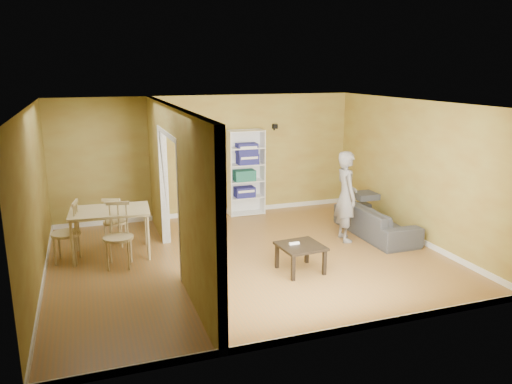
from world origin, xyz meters
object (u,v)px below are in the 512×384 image
Objects in this scene: person at (346,189)px; coffee_table at (301,249)px; chair_far at (115,221)px; sofa at (376,216)px; bookshelf at (245,172)px; dining_table at (110,214)px; chair_near at (118,236)px; chair_left at (66,232)px.

person is 1.89m from coffee_table.
sofa is at bearing -173.94° from chair_far.
bookshelf is (-1.92, 2.24, 0.55)m from sofa.
sofa reaches higher than coffee_table.
person is 4.24m from dining_table.
sofa is 1.89× the size of chair_near.
sofa is at bearing -78.12° from person.
sofa is at bearing 95.63° from chair_left.
chair_left reaches higher than sofa.
sofa is 4.93m from dining_table.
dining_table reaches higher than coffee_table.
bookshelf is 1.79× the size of chair_left.
chair_left is (-3.51, 1.64, 0.15)m from coffee_table.
coffee_table is at bearing -11.80° from chair_near.
person is at bearing -7.95° from dining_table.
coffee_table is 0.72× the size of chair_far.
chair_near is 1.10m from chair_far.
person is at bearing -61.90° from bookshelf.
chair_far is at bearing 77.26° from sofa.
sofa is 3.00× the size of coffee_table.
chair_far is (-2.87, -1.17, -0.47)m from bookshelf.
coffee_table is at bearing 118.79° from sofa.
sofa is at bearing -6.31° from dining_table.
person is at bearing 38.40° from coffee_table.
chair_left is 0.95m from chair_near.
person is (-0.70, -0.05, 0.61)m from sofa.
person reaches higher than chair_near.
person is at bearing 10.66° from chair_near.
bookshelf is 3.45m from coffee_table.
bookshelf is at bearing 29.86° from dining_table.
bookshelf reaches higher than chair_far.
coffee_table is 3.49m from chair_far.
chair_far is at bearing 79.59° from dining_table.
chair_left is 1.14× the size of chair_far.
chair_left is (-4.91, 0.53, -0.47)m from person.
dining_table is 1.26× the size of chair_left.
coffee_table is at bearing -31.34° from dining_table.
chair_left reaches higher than dining_table.
chair_far is (0.01, 1.10, -0.07)m from chair_near.
chair_near is (-4.80, -0.02, 0.15)m from sofa.
bookshelf is at bearing -139.12° from chair_far.
chair_far is at bearing 100.22° from chair_near.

